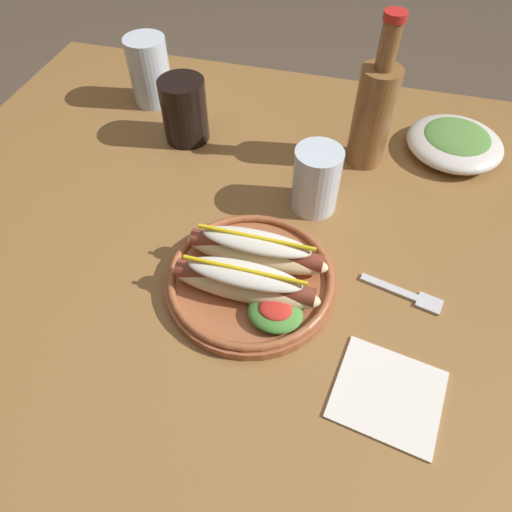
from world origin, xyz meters
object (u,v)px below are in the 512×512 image
at_px(water_cup, 150,71).
at_px(extra_cup, 316,180).
at_px(hot_dog_plate, 252,275).
at_px(soda_cup, 184,111).
at_px(napkin, 388,394).
at_px(glass_bottle, 374,112).
at_px(side_bowl, 455,142).
at_px(fork, 408,295).

xyz_separation_m(water_cup, extra_cup, (0.39, -0.23, -0.01)).
distance_m(hot_dog_plate, soda_cup, 0.38).
bearing_deg(napkin, water_cup, 135.13).
bearing_deg(glass_bottle, extra_cup, -115.38).
distance_m(water_cup, side_bowl, 0.62).
relative_size(fork, napkin, 0.93).
bearing_deg(fork, glass_bottle, 121.57).
bearing_deg(water_cup, extra_cup, -30.46).
height_order(hot_dog_plate, water_cup, water_cup).
height_order(hot_dog_plate, soda_cup, soda_cup).
distance_m(extra_cup, side_bowl, 0.31).
distance_m(fork, glass_bottle, 0.33).
bearing_deg(glass_bottle, soda_cup, -176.44).
distance_m(soda_cup, glass_bottle, 0.35).
bearing_deg(side_bowl, hot_dog_plate, -125.59).
distance_m(side_bowl, napkin, 0.52).
distance_m(glass_bottle, side_bowl, 0.19).
xyz_separation_m(glass_bottle, side_bowl, (0.16, 0.06, -0.08)).
distance_m(soda_cup, napkin, 0.61).
bearing_deg(napkin, fork, 84.40).
relative_size(soda_cup, extra_cup, 1.07).
height_order(hot_dog_plate, side_bowl, hot_dog_plate).
height_order(hot_dog_plate, napkin, hot_dog_plate).
height_order(glass_bottle, side_bowl, glass_bottle).
bearing_deg(extra_cup, hot_dog_plate, -106.51).
xyz_separation_m(water_cup, napkin, (0.54, -0.54, -0.07)).
distance_m(extra_cup, glass_bottle, 0.17).
height_order(soda_cup, water_cup, water_cup).
height_order(water_cup, side_bowl, water_cup).
distance_m(water_cup, extra_cup, 0.45).
distance_m(soda_cup, side_bowl, 0.51).
relative_size(water_cup, extra_cup, 1.19).
bearing_deg(soda_cup, napkin, -45.50).
relative_size(fork, side_bowl, 0.69).
height_order(water_cup, glass_bottle, glass_bottle).
xyz_separation_m(fork, soda_cup, (-0.44, 0.28, 0.06)).
distance_m(hot_dog_plate, napkin, 0.24).
relative_size(water_cup, side_bowl, 0.76).
relative_size(hot_dog_plate, fork, 2.08).
bearing_deg(hot_dog_plate, extra_cup, 73.49).
relative_size(glass_bottle, side_bowl, 1.51).
xyz_separation_m(fork, glass_bottle, (-0.10, 0.30, 0.10)).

